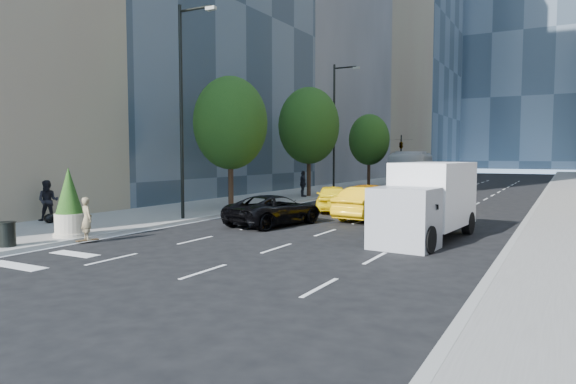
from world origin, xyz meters
The scene contains 24 objects.
ground centered at (0.00, 0.00, 0.00)m, with size 160.00×160.00×0.00m, color black.
sidewalk_left centered at (-9.00, 30.00, 0.07)m, with size 6.00×120.00×0.15m, color slate.
sidewalk_right centered at (10.00, 30.00, 0.07)m, with size 4.00×120.00×0.15m, color slate.
tower_left_end centered at (-22.00, 92.00, 30.00)m, with size 20.00×28.00×60.00m, color #303E4B.
lamp_near centered at (-6.32, 4.00, 5.81)m, with size 2.13×0.22×10.00m.
lamp_far centered at (-6.32, 22.00, 5.81)m, with size 2.13×0.22×10.00m.
tree_near centered at (-7.20, 9.00, 4.97)m, with size 4.20×4.20×7.46m.
tree_mid centered at (-7.20, 19.00, 5.32)m, with size 4.50×4.50×7.99m.
tree_far centered at (-7.20, 32.00, 4.62)m, with size 3.90×3.90×6.92m.
traffic_signal centered at (-6.40, 40.00, 4.23)m, with size 2.48×0.53×5.20m.
skateboarder centered at (-5.60, -2.33, 0.77)m, with size 0.57×0.37×1.55m, color #857453.
black_sedan_lincoln centered at (-2.00, 5.00, 0.69)m, with size 2.29×4.96×1.38m, color black.
black_sedan_mercedes centered at (4.05, 4.29, 0.81)m, with size 2.28×5.60×1.62m, color black.
taxi_a centered at (-2.00, 11.50, 0.76)m, with size 1.79×4.45×1.52m, color yellow.
taxi_b centered at (1.20, 9.00, 0.81)m, with size 1.71×4.89×1.61m, color #F1AE0C.
taxi_c centered at (-0.24, 13.00, 0.74)m, with size 2.46×5.33×1.48m, color orange.
taxi_d centered at (3.12, 17.42, 0.73)m, with size 2.05×5.03×1.46m, color yellow.
city_bus centered at (-3.20, 32.75, 1.75)m, with size 2.94×12.55×3.49m, color #B9BCC0.
box_truck centered at (5.03, 4.27, 1.47)m, with size 2.74×6.22×2.89m.
pedestrian_a centered at (-11.20, 0.22, 1.09)m, with size 0.91×0.71×1.88m, color black.
pedestrian_b centered at (-7.16, 18.00, 1.09)m, with size 1.10×0.46×1.88m, color black.
trash_can centered at (-6.60, -4.70, 0.54)m, with size 0.53×0.53×0.79m, color black.
planter_shrub centered at (-6.60, -2.27, 1.38)m, with size 1.08×1.08×2.59m.
garbage_bags centered at (-10.32, 0.03, 0.38)m, with size 0.97×0.93×0.48m.
Camera 1 is at (9.63, -15.00, 3.19)m, focal length 32.00 mm.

